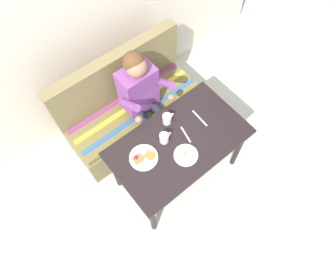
# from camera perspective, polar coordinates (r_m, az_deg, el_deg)

# --- Properties ---
(ground_plane) EXTENTS (8.00, 8.00, 0.00)m
(ground_plane) POSITION_cam_1_polar(r_m,az_deg,el_deg) (3.30, 1.67, -7.84)
(ground_plane) COLOR silver
(back_wall) EXTENTS (4.40, 0.10, 2.60)m
(back_wall) POSITION_cam_1_polar(r_m,az_deg,el_deg) (2.89, -15.31, 21.02)
(back_wall) COLOR beige
(back_wall) RESTS_ON ground
(table) EXTENTS (1.20, 0.70, 0.73)m
(table) POSITION_cam_1_polar(r_m,az_deg,el_deg) (2.70, 2.03, -2.89)
(table) COLOR black
(table) RESTS_ON ground
(couch) EXTENTS (1.44, 0.56, 1.00)m
(couch) POSITION_cam_1_polar(r_m,az_deg,el_deg) (3.29, -6.83, 3.94)
(couch) COLOR olive
(couch) RESTS_ON ground
(person) EXTENTS (0.45, 0.61, 1.21)m
(person) POSITION_cam_1_polar(r_m,az_deg,el_deg) (2.88, -4.73, 6.74)
(person) COLOR #7C418A
(person) RESTS_ON ground
(plate_breakfast) EXTENTS (0.24, 0.24, 0.05)m
(plate_breakfast) POSITION_cam_1_polar(r_m,az_deg,el_deg) (2.56, -4.56, -5.03)
(plate_breakfast) COLOR white
(plate_breakfast) RESTS_ON table
(plate_eggs) EXTENTS (0.21, 0.21, 0.04)m
(plate_eggs) POSITION_cam_1_polar(r_m,az_deg,el_deg) (2.57, 3.35, -4.60)
(plate_eggs) COLOR white
(plate_eggs) RESTS_ON table
(coffee_mug) EXTENTS (0.12, 0.08, 0.10)m
(coffee_mug) POSITION_cam_1_polar(r_m,az_deg,el_deg) (2.59, -0.69, -1.36)
(coffee_mug) COLOR white
(coffee_mug) RESTS_ON table
(coffee_mug_second) EXTENTS (0.12, 0.08, 0.10)m
(coffee_mug_second) POSITION_cam_1_polar(r_m,az_deg,el_deg) (2.68, -0.14, 2.23)
(coffee_mug_second) COLOR white
(coffee_mug_second) RESTS_ON table
(fork) EXTENTS (0.05, 0.17, 0.00)m
(fork) POSITION_cam_1_polar(r_m,az_deg,el_deg) (2.66, 3.33, -0.75)
(fork) COLOR silver
(fork) RESTS_ON table
(knife) EXTENTS (0.02, 0.20, 0.00)m
(knife) POSITION_cam_1_polar(r_m,az_deg,el_deg) (2.76, 5.94, 2.30)
(knife) COLOR silver
(knife) RESTS_ON table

